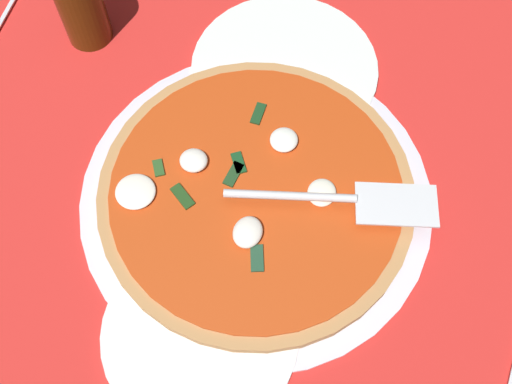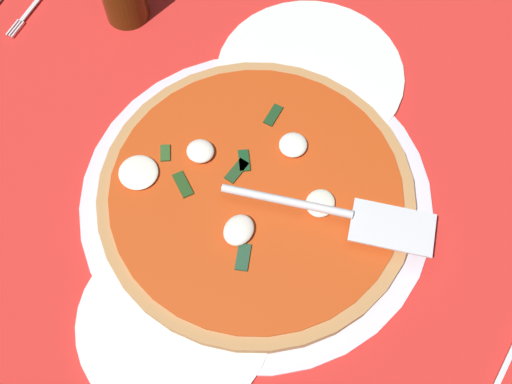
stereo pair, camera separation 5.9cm
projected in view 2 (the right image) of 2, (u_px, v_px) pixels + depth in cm
name	position (u px, v px, depth cm)	size (l,w,h in cm)	color
ground_plane	(232.00, 167.00, 78.89)	(106.87, 106.87, 0.80)	red
checker_pattern	(232.00, 165.00, 78.48)	(106.87, 106.87, 0.10)	white
pizza_pan	(256.00, 197.00, 75.99)	(42.92, 42.92, 0.84)	silver
dinner_plate_left	(310.00, 74.00, 84.05)	(25.42, 25.42, 1.00)	white
dinner_plate_right	(175.00, 320.00, 69.18)	(21.97, 21.97, 1.00)	white
pizza	(255.00, 192.00, 74.81)	(38.24, 38.24, 3.11)	#B8814C
pizza_server	(340.00, 213.00, 70.83)	(9.96, 24.78, 1.00)	silver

